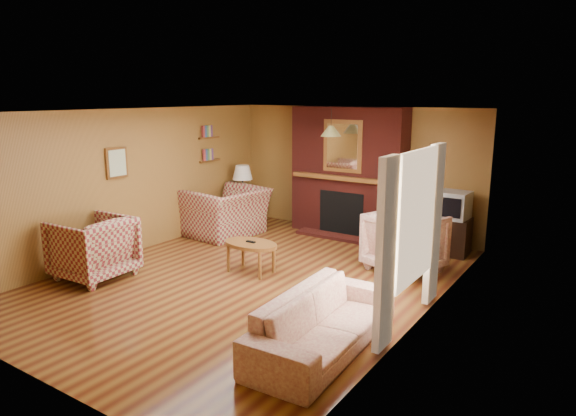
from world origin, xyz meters
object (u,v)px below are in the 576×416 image
Objects in this scene: fireplace at (348,173)px; floral_sofa at (324,321)px; floral_armchair at (405,242)px; crt_tv at (454,205)px; coffee_table at (251,246)px; plaid_armchair at (93,248)px; table_lamp at (243,180)px; plaid_loveseat at (227,212)px; side_table at (243,211)px; tv_stand at (451,236)px.

floral_sofa is at bearing -65.75° from fireplace.
floral_armchair is 1.33m from crt_tv.
fireplace reaches higher than coffee_table.
table_lamp is (-0.15, 3.67, 0.48)m from plaid_armchair.
floral_armchair is 1.95× the size of crt_tv.
floral_armchair is at bearing -12.93° from table_lamp.
crt_tv is at bearing 112.25° from plaid_loveseat.
floral_armchair is (3.55, -0.07, 0.00)m from plaid_loveseat.
tv_stand is (4.15, 0.35, 0.03)m from side_table.
plaid_loveseat is 2.18m from coffee_table.
fireplace is at bearing 131.76° from plaid_loveseat.
plaid_loveseat is at bearing -72.81° from side_table.
plaid_loveseat is 4.09m from crt_tv.
coffee_table is at bearing 52.79° from floral_sofa.
table_lamp reaches higher than tv_stand.
plaid_armchair is 1.61× the size of tv_stand.
table_lamp is (-4.00, 3.68, 0.62)m from floral_sofa.
plaid_armchair reaches higher than plaid_loveseat.
fireplace is at bearing 172.89° from tv_stand.
plaid_loveseat is 4.73m from floral_sofa.
fireplace reaches higher than table_lamp.
floral_sofa is (1.90, -4.22, -0.88)m from fireplace.
fireplace reaches higher than floral_armchair.
crt_tv reaches higher than plaid_armchair.
crt_tv is (4.15, 0.34, 0.57)m from side_table.
crt_tv is at bearing 48.92° from coffee_table.
plaid_armchair is at bearing 87.58° from floral_sofa.
side_table is (-3.80, 0.87, -0.17)m from floral_armchair.
crt_tv is at bearing -86.76° from floral_armchair.
coffee_table is at bearing 54.70° from floral_armchair.
tv_stand is at bearing -86.69° from floral_armchair.
floral_sofa reaches higher than coffee_table.
crt_tv reaches higher than floral_sofa.
tv_stand is (4.00, 4.02, -0.14)m from plaid_armchair.
plaid_armchair is (-1.95, -4.20, -0.73)m from fireplace.
side_table is at bearing -157.02° from plaid_loveseat.
side_table is (-1.91, 2.22, -0.13)m from coffee_table.
floral_sofa is at bearing -42.64° from side_table.
plaid_loveseat is 3.55m from floral_armchair.
plaid_loveseat is 4.07m from tv_stand.
floral_armchair reaches higher than tv_stand.
tv_stand is (2.24, 2.57, -0.10)m from coffee_table.
floral_armchair is at bearing 125.24° from plaid_armchair.
fireplace reaches higher than crt_tv.
plaid_armchair reaches higher than coffee_table.
coffee_table is (1.66, -1.41, -0.04)m from plaid_loveseat.
coffee_table is 2.98m from table_lamp.
coffee_table is 1.42× the size of tv_stand.
side_table is 1.10× the size of crt_tv.
table_lamp is at bearing -175.26° from crt_tv.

